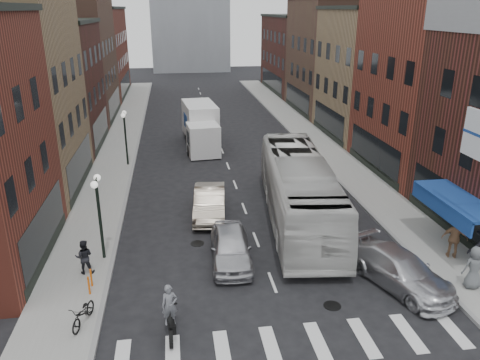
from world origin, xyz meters
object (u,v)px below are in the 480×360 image
object	(u,v)px
box_truck	(201,127)
curb_car	(400,270)
streetlamp_near	(98,203)
motorcycle_rider	(170,312)
streetlamp_far	(125,128)
ped_right_b	(455,238)
bike_rack	(90,281)
ped_right_c	(474,268)
sedan_left_near	(231,247)
ped_left_solo	(84,257)
sedan_left_far	(210,202)
transit_bus	(299,190)
parked_bicycle	(83,313)

from	to	relation	value
box_truck	curb_car	world-z (taller)	box_truck
streetlamp_near	motorcycle_rider	distance (m)	6.87
streetlamp_far	ped_right_b	distance (m)	22.99
bike_rack	ped_right_c	distance (m)	15.82
sedan_left_near	ped_right_c	world-z (taller)	ped_right_c
bike_rack	sedan_left_near	xyz separation A→B (m)	(6.04, 1.70, 0.22)
streetlamp_far	ped_left_solo	xyz separation A→B (m)	(-0.63, -15.27, -1.98)
sedan_left_far	ped_right_c	world-z (taller)	ped_right_c
streetlamp_near	streetlamp_far	distance (m)	14.00
streetlamp_near	ped_right_b	bearing A→B (deg)	-8.15
streetlamp_far	ped_right_c	size ratio (longest dim) A/B	2.21
streetlamp_near	ped_right_c	size ratio (longest dim) A/B	2.21
ped_right_b	transit_bus	bearing A→B (deg)	-17.87
bike_rack	box_truck	world-z (taller)	box_truck
ped_left_solo	ped_right_b	size ratio (longest dim) A/B	0.81
bike_rack	box_truck	xyz separation A→B (m)	(5.98, 21.12, 1.19)
bike_rack	curb_car	bearing A→B (deg)	-5.77
parked_bicycle	ped_left_solo	bearing A→B (deg)	114.20
ped_right_b	ped_left_solo	bearing A→B (deg)	19.55
parked_bicycle	ped_left_solo	xyz separation A→B (m)	(-0.53, 3.66, 0.34)
ped_right_c	streetlamp_far	bearing A→B (deg)	-47.52
motorcycle_rider	ped_right_c	world-z (taller)	motorcycle_rider
streetlamp_far	ped_right_c	world-z (taller)	streetlamp_far
parked_bicycle	curb_car	bearing A→B (deg)	20.20
bike_rack	transit_bus	xyz separation A→B (m)	(10.27, 5.63, 1.27)
curb_car	ped_left_solo	size ratio (longest dim) A/B	3.26
ped_right_c	sedan_left_far	bearing A→B (deg)	-38.77
transit_bus	sedan_left_far	world-z (taller)	transit_bus
ped_left_solo	curb_car	bearing A→B (deg)	167.36
streetlamp_near	transit_bus	xyz separation A→B (m)	(10.07, 2.93, -1.09)
curb_car	parked_bicycle	distance (m)	12.80
streetlamp_far	box_truck	bearing A→B (deg)	37.41
transit_bus	sedan_left_near	world-z (taller)	transit_bus
transit_bus	ped_right_b	world-z (taller)	transit_bus
sedan_left_near	sedan_left_far	distance (m)	5.33
box_truck	ped_right_c	world-z (taller)	box_truck
bike_rack	sedan_left_near	distance (m)	6.28
bike_rack	ped_left_solo	xyz separation A→B (m)	(-0.43, 1.43, 0.38)
ped_right_b	sedan_left_near	bearing A→B (deg)	15.83
box_truck	ped_right_b	world-z (taller)	box_truck
sedan_left_near	streetlamp_far	bearing A→B (deg)	114.39
sedan_left_far	parked_bicycle	size ratio (longest dim) A/B	2.87
streetlamp_far	ped_right_b	xyz separation A→B (m)	(16.11, -16.31, -1.80)
transit_bus	parked_bicycle	bearing A→B (deg)	-135.65
ped_left_solo	motorcycle_rider	bearing A→B (deg)	127.91
streetlamp_near	box_truck	distance (m)	19.34
bike_rack	transit_bus	distance (m)	11.78
motorcycle_rider	ped_right_b	xyz separation A→B (m)	(13.04, 3.53, 0.15)
streetlamp_far	curb_car	distance (m)	22.12
bike_rack	ped_right_c	xyz separation A→B (m)	(15.67, -2.07, 0.53)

